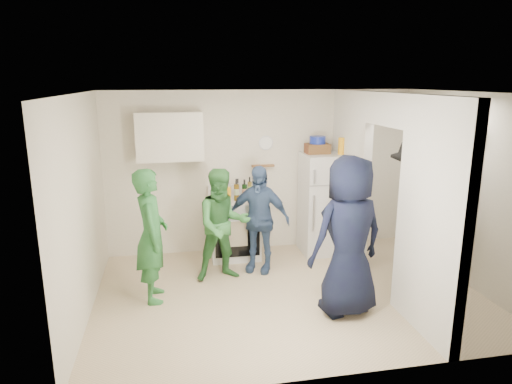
# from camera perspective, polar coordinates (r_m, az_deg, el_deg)

# --- Properties ---
(floor) EXTENTS (4.80, 4.80, 0.00)m
(floor) POSITION_cam_1_polar(r_m,az_deg,el_deg) (5.96, 4.11, -12.52)
(floor) COLOR #CAB48E
(floor) RESTS_ON ground
(wall_back) EXTENTS (4.80, 0.00, 4.80)m
(wall_back) POSITION_cam_1_polar(r_m,az_deg,el_deg) (7.13, 0.79, 2.59)
(wall_back) COLOR silver
(wall_back) RESTS_ON floor
(wall_front) EXTENTS (4.80, 0.00, 4.80)m
(wall_front) POSITION_cam_1_polar(r_m,az_deg,el_deg) (3.98, 10.72, -6.92)
(wall_front) COLOR silver
(wall_front) RESTS_ON floor
(wall_left) EXTENTS (0.00, 3.40, 3.40)m
(wall_left) POSITION_cam_1_polar(r_m,az_deg,el_deg) (5.43, -20.95, -1.97)
(wall_left) COLOR silver
(wall_left) RESTS_ON floor
(wall_right) EXTENTS (0.00, 3.40, 3.40)m
(wall_right) POSITION_cam_1_polar(r_m,az_deg,el_deg) (6.56, 25.03, 0.25)
(wall_right) COLOR silver
(wall_right) RESTS_ON floor
(ceiling) EXTENTS (4.80, 4.80, 0.00)m
(ceiling) POSITION_cam_1_polar(r_m,az_deg,el_deg) (5.34, 4.58, 12.26)
(ceiling) COLOR white
(ceiling) RESTS_ON wall_back
(partition_pier_back) EXTENTS (0.12, 1.20, 2.50)m
(partition_pier_back) POSITION_cam_1_polar(r_m,az_deg,el_deg) (6.92, 11.60, 1.94)
(partition_pier_back) COLOR silver
(partition_pier_back) RESTS_ON floor
(partition_pier_front) EXTENTS (0.12, 1.20, 2.50)m
(partition_pier_front) POSITION_cam_1_polar(r_m,az_deg,el_deg) (5.02, 21.08, -3.25)
(partition_pier_front) COLOR silver
(partition_pier_front) RESTS_ON floor
(partition_header) EXTENTS (0.12, 1.00, 0.40)m
(partition_header) POSITION_cam_1_polar(r_m,az_deg,el_deg) (5.79, 16.26, 9.90)
(partition_header) COLOR silver
(partition_header) RESTS_ON partition_pier_back
(stove) EXTENTS (0.76, 0.63, 0.90)m
(stove) POSITION_cam_1_polar(r_m,az_deg,el_deg) (6.94, -2.71, -4.58)
(stove) COLOR white
(stove) RESTS_ON floor
(upper_cabinet) EXTENTS (0.95, 0.34, 0.70)m
(upper_cabinet) POSITION_cam_1_polar(r_m,az_deg,el_deg) (6.72, -10.73, 6.83)
(upper_cabinet) COLOR silver
(upper_cabinet) RESTS_ON wall_back
(fridge) EXTENTS (0.64, 0.62, 1.56)m
(fridge) POSITION_cam_1_polar(r_m,az_deg,el_deg) (7.13, 8.34, -1.44)
(fridge) COLOR silver
(fridge) RESTS_ON floor
(wicker_basket) EXTENTS (0.35, 0.25, 0.15)m
(wicker_basket) POSITION_cam_1_polar(r_m,az_deg,el_deg) (6.97, 7.67, 5.40)
(wicker_basket) COLOR brown
(wicker_basket) RESTS_ON fridge
(blue_bowl) EXTENTS (0.24, 0.24, 0.11)m
(blue_bowl) POSITION_cam_1_polar(r_m,az_deg,el_deg) (6.96, 7.71, 6.46)
(blue_bowl) COLOR #152797
(blue_bowl) RESTS_ON wicker_basket
(yellow_cup_stack_top) EXTENTS (0.09, 0.09, 0.25)m
(yellow_cup_stack_top) POSITION_cam_1_polar(r_m,az_deg,el_deg) (6.94, 10.60, 5.66)
(yellow_cup_stack_top) COLOR #FFAE15
(yellow_cup_stack_top) RESTS_ON fridge
(wall_clock) EXTENTS (0.22, 0.02, 0.22)m
(wall_clock) POSITION_cam_1_polar(r_m,az_deg,el_deg) (7.05, 1.24, 6.16)
(wall_clock) COLOR white
(wall_clock) RESTS_ON wall_back
(spice_shelf) EXTENTS (0.35, 0.08, 0.03)m
(spice_shelf) POSITION_cam_1_polar(r_m,az_deg,el_deg) (7.07, 0.88, 3.31)
(spice_shelf) COLOR olive
(spice_shelf) RESTS_ON wall_back
(nook_window) EXTENTS (0.03, 0.70, 0.80)m
(nook_window) POSITION_cam_1_polar(r_m,az_deg,el_deg) (6.63, 24.25, 4.01)
(nook_window) COLOR black
(nook_window) RESTS_ON wall_right
(nook_window_frame) EXTENTS (0.04, 0.76, 0.86)m
(nook_window_frame) POSITION_cam_1_polar(r_m,az_deg,el_deg) (6.62, 24.14, 4.01)
(nook_window_frame) COLOR white
(nook_window_frame) RESTS_ON wall_right
(nook_valance) EXTENTS (0.04, 0.82, 0.18)m
(nook_valance) POSITION_cam_1_polar(r_m,az_deg,el_deg) (6.57, 24.27, 7.01)
(nook_valance) COLOR white
(nook_valance) RESTS_ON wall_right
(yellow_cup_stack_stove) EXTENTS (0.09, 0.09, 0.25)m
(yellow_cup_stack_stove) POSITION_cam_1_polar(r_m,az_deg,el_deg) (6.56, -3.53, -0.47)
(yellow_cup_stack_stove) COLOR orange
(yellow_cup_stack_stove) RESTS_ON stove
(red_cup) EXTENTS (0.09, 0.09, 0.12)m
(red_cup) POSITION_cam_1_polar(r_m,az_deg,el_deg) (6.64, -0.63, -0.83)
(red_cup) COLOR #A9190B
(red_cup) RESTS_ON stove
(person_green_left) EXTENTS (0.41, 0.61, 1.64)m
(person_green_left) POSITION_cam_1_polar(r_m,az_deg,el_deg) (5.65, -12.94, -5.33)
(person_green_left) COLOR #317C3A
(person_green_left) RESTS_ON floor
(person_green_center) EXTENTS (0.80, 0.66, 1.52)m
(person_green_center) POSITION_cam_1_polar(r_m,az_deg,el_deg) (6.11, -4.16, -4.13)
(person_green_center) COLOR #3B8745
(person_green_center) RESTS_ON floor
(person_denim) EXTENTS (0.96, 0.73, 1.52)m
(person_denim) POSITION_cam_1_polar(r_m,az_deg,el_deg) (6.36, 0.30, -3.39)
(person_denim) COLOR #384F7C
(person_denim) RESTS_ON floor
(person_navy) EXTENTS (1.01, 0.77, 1.86)m
(person_navy) POSITION_cam_1_polar(r_m,az_deg,el_deg) (5.27, 11.49, -5.46)
(person_navy) COLOR black
(person_navy) RESTS_ON floor
(person_nook) EXTENTS (1.12, 1.43, 1.95)m
(person_nook) POSITION_cam_1_polar(r_m,az_deg,el_deg) (6.28, 19.29, -2.37)
(person_nook) COLOR black
(person_nook) RESTS_ON floor
(bottle_a) EXTENTS (0.06, 0.06, 0.27)m
(bottle_a) POSITION_cam_1_polar(r_m,az_deg,el_deg) (6.88, -5.07, 0.28)
(bottle_a) COLOR maroon
(bottle_a) RESTS_ON stove
(bottle_b) EXTENTS (0.08, 0.08, 0.24)m
(bottle_b) POSITION_cam_1_polar(r_m,az_deg,el_deg) (6.69, -4.30, -0.21)
(bottle_b) COLOR #174627
(bottle_b) RESTS_ON stove
(bottle_c) EXTENTS (0.07, 0.07, 0.31)m
(bottle_c) POSITION_cam_1_polar(r_m,az_deg,el_deg) (6.92, -3.58, 0.54)
(bottle_c) COLOR #A3A8B0
(bottle_c) RESTS_ON stove
(bottle_d) EXTENTS (0.08, 0.08, 0.33)m
(bottle_d) POSITION_cam_1_polar(r_m,az_deg,el_deg) (6.75, -2.45, 0.30)
(bottle_d) COLOR brown
(bottle_d) RESTS_ON stove
(bottle_e) EXTENTS (0.06, 0.06, 0.29)m
(bottle_e) POSITION_cam_1_polar(r_m,az_deg,el_deg) (6.95, -2.27, 0.52)
(bottle_e) COLOR silver
(bottle_e) RESTS_ON stove
(bottle_f) EXTENTS (0.08, 0.08, 0.30)m
(bottle_f) POSITION_cam_1_polar(r_m,az_deg,el_deg) (6.83, -1.45, 0.35)
(bottle_f) COLOR black
(bottle_f) RESTS_ON stove
(bottle_g) EXTENTS (0.06, 0.06, 0.31)m
(bottle_g) POSITION_cam_1_polar(r_m,az_deg,el_deg) (6.95, -0.80, 0.65)
(bottle_g) COLOR olive
(bottle_g) RESTS_ON stove
(bottle_h) EXTENTS (0.07, 0.07, 0.31)m
(bottle_h) POSITION_cam_1_polar(r_m,az_deg,el_deg) (6.64, -5.29, -0.04)
(bottle_h) COLOR #9A9DA5
(bottle_h) RESTS_ON stove
(bottle_i) EXTENTS (0.06, 0.06, 0.26)m
(bottle_i) POSITION_cam_1_polar(r_m,az_deg,el_deg) (6.87, -2.51, 0.27)
(bottle_i) COLOR #612910
(bottle_i) RESTS_ON stove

